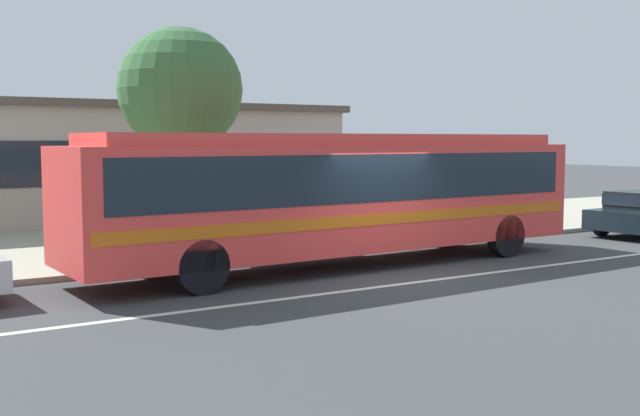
{
  "coord_description": "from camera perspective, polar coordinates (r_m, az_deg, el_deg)",
  "views": [
    {
      "loc": [
        -9.32,
        -12.2,
        2.76
      ],
      "look_at": [
        -0.69,
        1.62,
        1.3
      ],
      "focal_mm": 42.78,
      "sensor_mm": 36.0,
      "label": 1
    }
  ],
  "objects": [
    {
      "name": "sidewalk_slab",
      "position": [
        21.43,
        -5.95,
        -2.14
      ],
      "size": [
        60.0,
        8.0,
        0.12
      ],
      "primitive_type": "cube",
      "color": "#A09D87",
      "rests_on": "ground_plane"
    },
    {
      "name": "lane_stripe_center",
      "position": [
        14.98,
        7.19,
        -5.53
      ],
      "size": [
        56.0,
        0.16,
        0.01
      ],
      "primitive_type": "cube",
      "color": "silver",
      "rests_on": "ground_plane"
    },
    {
      "name": "pedestrian_walking_along_curb",
      "position": [
        18.93,
        -5.87,
        0.17
      ],
      "size": [
        0.42,
        0.42,
        1.72
      ],
      "color": "navy",
      "rests_on": "sidewalk_slab"
    },
    {
      "name": "station_building",
      "position": [
        27.78,
        -17.17,
        3.33
      ],
      "size": [
        16.98,
        7.84,
        3.98
      ],
      "color": "#A2958B",
      "rests_on": "ground_plane"
    },
    {
      "name": "bus_stop_sign",
      "position": [
        20.25,
        6.35,
        2.32
      ],
      "size": [
        0.08,
        0.44,
        2.6
      ],
      "color": "gray",
      "rests_on": "sidewalk_slab"
    },
    {
      "name": "transit_bus",
      "position": [
        16.55,
        1.56,
        1.38
      ],
      "size": [
        12.01,
        2.9,
        2.89
      ],
      "color": "#E63C38",
      "rests_on": "ground_plane"
    },
    {
      "name": "ground_plane",
      "position": [
        15.6,
        5.33,
        -5.1
      ],
      "size": [
        120.0,
        120.0,
        0.0
      ],
      "primitive_type": "plane",
      "color": "#393B3D"
    },
    {
      "name": "pedestrian_standing_by_tree",
      "position": [
        19.99,
        2.22,
        0.44
      ],
      "size": [
        0.42,
        0.42,
        1.73
      ],
      "color": "#3B2C38",
      "rests_on": "sidewalk_slab"
    },
    {
      "name": "street_tree_near_stop",
      "position": [
        19.12,
        -10.4,
        8.58
      ],
      "size": [
        3.04,
        3.04,
        5.38
      ],
      "color": "brown",
      "rests_on": "sidewalk_slab"
    },
    {
      "name": "pedestrian_waiting_near_sign",
      "position": [
        17.52,
        -12.9,
        -0.41
      ],
      "size": [
        0.48,
        0.48,
        1.7
      ],
      "color": "#3C3B36",
      "rests_on": "sidewalk_slab"
    }
  ]
}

